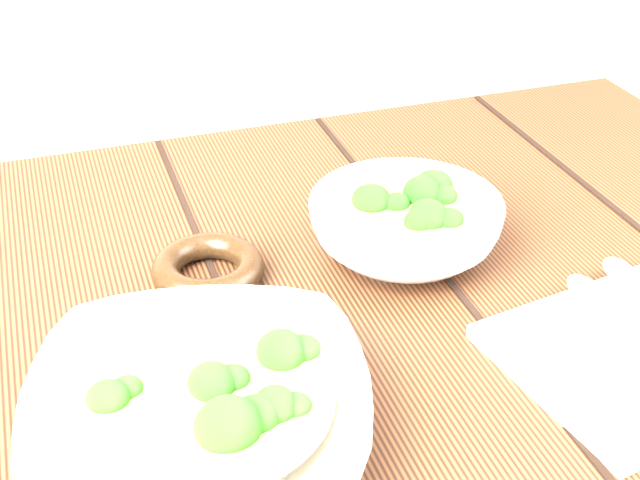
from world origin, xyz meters
TOP-DOWN VIEW (x-y plane):
  - table at (0.00, 0.00)m, footprint 1.20×0.80m
  - soup_bowl_front at (-0.08, -0.11)m, footprint 0.29×0.29m
  - soup_bowl_back at (0.16, 0.08)m, footprint 0.21×0.21m
  - trivet at (-0.03, 0.09)m, footprint 0.12×0.12m
  - spoon_left at (0.27, -0.08)m, footprint 0.04×0.18m
  - spoon_right at (0.31, -0.07)m, footprint 0.05×0.18m

SIDE VIEW (x-z plane):
  - table at x=0.00m, z-range 0.26..1.01m
  - trivet at x=-0.03m, z-range 0.75..0.78m
  - spoon_left at x=0.27m, z-range 0.76..0.77m
  - spoon_right at x=0.31m, z-range 0.76..0.77m
  - soup_bowl_back at x=0.16m, z-range 0.75..0.81m
  - soup_bowl_front at x=-0.08m, z-range 0.75..0.82m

